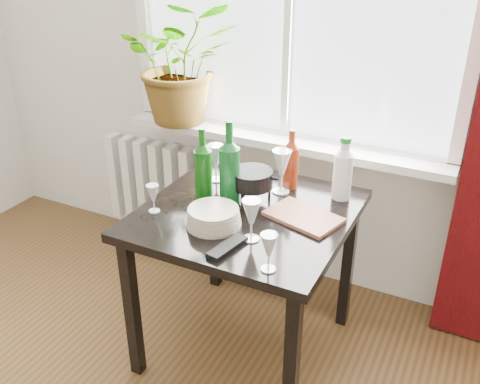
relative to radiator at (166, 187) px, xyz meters
The scene contains 17 objects.
windowsill 0.87m from the radiator, ahead, with size 1.72×0.20×0.04m.
radiator is the anchor object (origin of this frame).
table 1.09m from the radiator, 36.54° to the right, with size 0.85×0.85×0.74m.
potted_plant 0.81m from the radiator, 12.83° to the right, with size 0.58×0.50×0.64m, color #2A741F.
wine_bottle_left 1.02m from the radiator, 44.05° to the right, with size 0.08×0.08×0.33m, color #0D440D, non-canonical shape.
wine_bottle_right 1.11m from the radiator, 38.55° to the right, with size 0.09×0.09×0.38m, color #0E4A1B, non-canonical shape.
bottle_amber 1.11m from the radiator, 20.35° to the right, with size 0.07×0.07×0.28m, color maroon, non-canonical shape.
cleaning_bottle 1.32m from the radiator, 16.31° to the right, with size 0.08×0.08×0.29m, color white, non-canonical shape.
wineglass_front_right 1.35m from the radiator, 40.67° to the right, with size 0.07×0.07×0.17m, color silver, non-canonical shape.
wineglass_far_right 1.54m from the radiator, 41.65° to the right, with size 0.06×0.06×0.15m, color #B5BAC3, non-canonical shape.
wineglass_back_center 1.10m from the radiator, 24.16° to the right, with size 0.09×0.09×0.21m, color white, non-canonical shape.
wineglass_back_left 0.86m from the radiator, 35.95° to the right, with size 0.08×0.08×0.18m, color #B8BDC6, non-canonical shape.
wineglass_front_left 1.05m from the radiator, 57.97° to the right, with size 0.05×0.05×0.12m, color silver, non-canonical shape.
plate_stack 1.19m from the radiator, 45.51° to the right, with size 0.22×0.22×0.07m, color #BDB59D.
fondue_pot 1.08m from the radiator, 33.08° to the right, with size 0.21×0.18×0.14m, color black, non-canonical shape.
tv_remote 1.36m from the radiator, 45.45° to the right, with size 0.05×0.18×0.02m, color black.
cutting_board 1.29m from the radiator, 28.46° to the right, with size 0.29×0.19×0.02m, color #9C5D46.
Camera 1 is at (0.95, -0.22, 1.83)m, focal length 40.00 mm.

